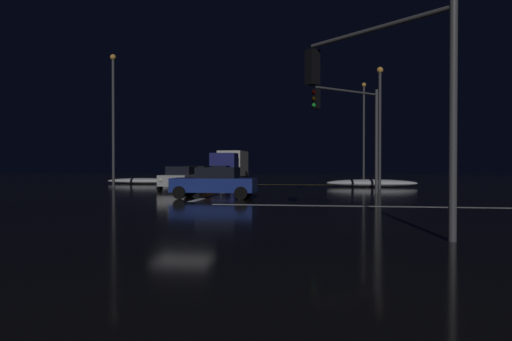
% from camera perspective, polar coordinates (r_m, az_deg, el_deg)
% --- Properties ---
extents(ground, '(120.00, 120.00, 0.10)m').
position_cam_1_polar(ground, '(21.59, -8.50, -4.00)').
color(ground, black).
extents(stop_line_north, '(0.35, 14.83, 0.01)m').
position_cam_1_polar(stop_line_north, '(29.93, -3.65, -2.55)').
color(stop_line_north, white).
rests_on(stop_line_north, ground).
extents(centre_line_ns, '(22.00, 0.15, 0.01)m').
position_cam_1_polar(centre_line_ns, '(41.33, -0.26, -1.63)').
color(centre_line_ns, yellow).
rests_on(centre_line_ns, ground).
extents(crosswalk_bar_east, '(14.83, 0.40, 0.01)m').
position_cam_1_polar(crosswalk_bar_east, '(20.79, 15.27, -4.05)').
color(crosswalk_bar_east, white).
rests_on(crosswalk_bar_east, ground).
extents(snow_bank_left_curb, '(6.79, 1.50, 0.51)m').
position_cam_1_polar(snow_bank_left_curb, '(43.38, -12.76, -1.20)').
color(snow_bank_left_curb, white).
rests_on(snow_bank_left_curb, ground).
extents(snow_bank_right_curb, '(6.72, 1.50, 0.57)m').
position_cam_1_polar(snow_bank_right_curb, '(37.90, 13.27, -1.44)').
color(snow_bank_right_curb, white).
rests_on(snow_bank_right_curb, ground).
extents(sedan_silver, '(2.02, 4.33, 1.57)m').
position_cam_1_polar(sedan_silver, '(33.04, -8.71, -0.86)').
color(sedan_silver, '#B7B7BC').
rests_on(sedan_silver, ground).
extents(sedan_orange, '(2.02, 4.33, 1.57)m').
position_cam_1_polar(sedan_orange, '(38.16, -6.85, -0.63)').
color(sedan_orange, '#C66014').
rests_on(sedan_orange, ground).
extents(sedan_black, '(2.02, 4.33, 1.57)m').
position_cam_1_polar(sedan_black, '(43.87, -4.32, -0.45)').
color(sedan_black, black).
rests_on(sedan_black, ground).
extents(box_truck, '(2.68, 8.28, 3.08)m').
position_cam_1_polar(box_truck, '(50.64, -2.95, 0.75)').
color(box_truck, navy).
rests_on(box_truck, ground).
extents(sedan_blue_crossing, '(4.33, 2.02, 1.57)m').
position_cam_1_polar(sedan_blue_crossing, '(24.97, -4.81, -1.39)').
color(sedan_blue_crossing, navy).
rests_on(sedan_blue_crossing, ground).
extents(traffic_signal_se, '(3.57, 3.57, 5.56)m').
position_cam_1_polar(traffic_signal_se, '(13.24, 14.11, 10.02)').
color(traffic_signal_se, '#4C4C51').
rests_on(traffic_signal_se, ground).
extents(traffic_signal_ne, '(3.76, 3.76, 6.10)m').
position_cam_1_polar(traffic_signal_ne, '(28.25, 11.07, 5.88)').
color(traffic_signal_ne, '#4C4C51').
rests_on(traffic_signal_ne, ground).
extents(streetlamp_right_far, '(0.44, 0.44, 9.95)m').
position_cam_1_polar(streetlamp_right_far, '(51.08, 12.40, 5.19)').
color(streetlamp_right_far, '#424247').
rests_on(streetlamp_right_far, ground).
extents(streetlamp_left_near, '(0.44, 0.44, 9.94)m').
position_cam_1_polar(streetlamp_left_near, '(38.53, -16.24, 6.61)').
color(streetlamp_left_near, '#424247').
rests_on(streetlamp_left_near, ground).
extents(streetlamp_right_near, '(0.44, 0.44, 8.43)m').
position_cam_1_polar(streetlamp_right_near, '(35.12, 14.18, 5.91)').
color(streetlamp_right_near, '#424247').
rests_on(streetlamp_right_near, ground).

